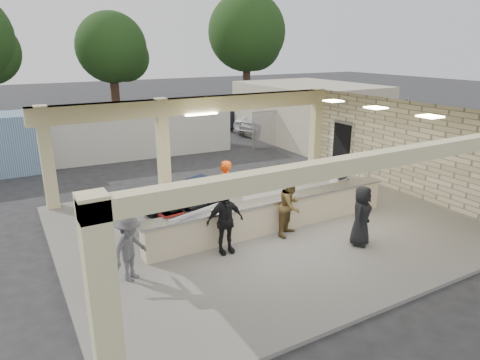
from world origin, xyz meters
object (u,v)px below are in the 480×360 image
passenger_c (130,249)px  container_white (116,132)px  baggage_handler (224,190)px  car_white_b (322,114)px  passenger_d (361,216)px  drum_fan (340,170)px  luggage_cart (189,205)px  passenger_a (291,206)px  car_dark (233,119)px  passenger_b (225,221)px  baggage_counter (274,214)px  car_white_a (273,121)px

passenger_c → container_white: (2.76, 12.22, 0.35)m
baggage_handler → car_white_b: bearing=169.9°
passenger_d → container_white: (-3.25, 13.47, 0.30)m
drum_fan → luggage_cart: bearing=-125.7°
passenger_a → passenger_c: (-4.72, -0.23, -0.09)m
passenger_a → car_white_b: bearing=18.9°
luggage_cart → drum_fan: 7.30m
passenger_d → car_dark: 17.71m
passenger_b → passenger_a: bearing=4.9°
drum_fan → passenger_b: (-6.81, -3.12, 0.37)m
passenger_a → container_white: size_ratio=0.15×
baggage_counter → container_white: bearing=98.6°
drum_fan → passenger_d: passenger_d is taller
car_white_b → container_white: container_white is taller
drum_fan → baggage_handler: size_ratio=0.51×
passenger_c → car_white_b: (17.81, 14.49, -0.18)m
passenger_a → passenger_b: bearing=153.8°
baggage_handler → passenger_a: baggage_handler is taller
baggage_handler → passenger_d: 4.22m
passenger_c → luggage_cart: bearing=3.3°
baggage_counter → passenger_b: passenger_b is taller
passenger_a → container_white: 12.15m
passenger_c → passenger_a: bearing=-32.6°
baggage_handler → baggage_counter: bearing=69.5°
baggage_handler → passenger_c: bearing=-19.4°
baggage_counter → car_dark: (6.78, 14.92, 0.11)m
baggage_counter → passenger_b: bearing=-163.3°
container_white → drum_fan: bearing=-50.1°
baggage_counter → baggage_handler: 1.79m
luggage_cart → passenger_d: (3.79, -3.03, -0.00)m
luggage_cart → car_white_b: bearing=22.9°
drum_fan → passenger_c: bearing=-118.2°
drum_fan → car_white_a: bearing=112.7°
luggage_cart → passenger_d: 4.85m
passenger_a → car_white_b: passenger_a is taller
drum_fan → baggage_handler: 5.84m
baggage_handler → luggage_cart: bearing=-33.3°
passenger_b → passenger_d: 3.73m
drum_fan → car_white_a: 11.02m
car_white_b → car_white_a: bearing=107.4°
luggage_cart → passenger_c: 2.85m
passenger_a → luggage_cart: bearing=119.7°
passenger_c → car_dark: size_ratio=0.38×
baggage_counter → container_white: 11.64m
baggage_counter → car_dark: size_ratio=1.98×
car_white_b → car_dark: 6.64m
baggage_handler → car_dark: baggage_handler is taller
passenger_c → drum_fan: bearing=-16.2°
drum_fan → car_white_a: (3.75, 10.37, 0.15)m
luggage_cart → container_white: 10.46m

